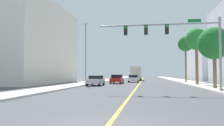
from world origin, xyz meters
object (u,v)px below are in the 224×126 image
Objects in this scene: car_silver at (96,80)px; car_red at (117,79)px; palm_mid at (196,40)px; car_white at (133,78)px; traffic_signal_mast at (177,37)px; delivery_truck at (136,73)px; palm_far at (186,44)px; street_lamp at (86,51)px; palm_near at (214,44)px.

car_red is at bearing -108.04° from car_silver.
palm_mid is 1.95× the size of car_white.
traffic_signal_mast reaches higher than car_red.
delivery_truck reaches higher than car_white.
palm_far is 18.42m from delivery_truck.
street_lamp is at bearing -117.77° from car_white.
delivery_truck is (-9.44, 14.97, -5.13)m from palm_far.
palm_mid reaches higher than palm_near.
palm_far reaches higher than car_white.
car_red is at bearing 160.43° from palm_mid.
palm_near is (4.26, 4.30, -0.15)m from traffic_signal_mast.
car_white is at bearing 102.09° from traffic_signal_mast.
street_lamp is 1.96× the size of car_silver.
car_silver is 0.53× the size of delivery_truck.
car_silver is (1.73, -1.02, -4.23)m from street_lamp.
street_lamp is 2.17× the size of car_white.
palm_near is at bearing -24.88° from street_lamp.
street_lamp is 1.07× the size of palm_far.
traffic_signal_mast is 37.27m from delivery_truck.
palm_far is (4.29, 21.82, 2.05)m from traffic_signal_mast.
street_lamp is 1.11× the size of palm_mid.
street_lamp reaches higher than traffic_signal_mast.
palm_near is at bearing -73.19° from delivery_truck.
palm_mid reaches higher than car_white.
car_red is at bearing -96.14° from delivery_truck.
car_white is (2.31, 6.85, -0.03)m from car_red.
delivery_truck reaches higher than car_red.
palm_near is 1.55× the size of car_white.
car_silver is at bearing -140.68° from palm_far.
palm_far reaches higher than delivery_truck.
palm_mid is at bearing -67.55° from delivery_truck.
street_lamp is at bearing 134.42° from traffic_signal_mast.
car_red is at bearing -110.57° from car_white.
car_white is at bearing 72.90° from car_red.
traffic_signal_mast is 24.99m from car_white.
car_red is 7.23m from car_white.
palm_far is at bearing 78.86° from traffic_signal_mast.
traffic_signal_mast is at bearing -79.82° from car_white.
palm_mid is at bearing -89.76° from palm_far.
palm_mid is 0.94× the size of delivery_truck.
traffic_signal_mast is 2.58× the size of car_white.
delivery_truck is at bearing 106.14° from palm_near.
palm_mid is 0.96× the size of palm_far.
palm_far reaches higher than palm_near.
palm_mid is (4.33, 13.06, 1.54)m from traffic_signal_mast.
palm_far reaches higher than car_red.
palm_near is 1.39× the size of car_silver.
traffic_signal_mast is at bearing -108.35° from palm_mid.
traffic_signal_mast is 6.05m from palm_near.
palm_near reaches higher than car_red.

